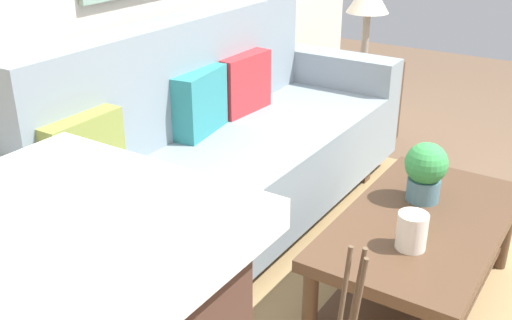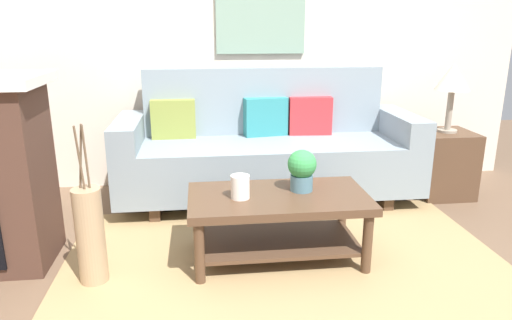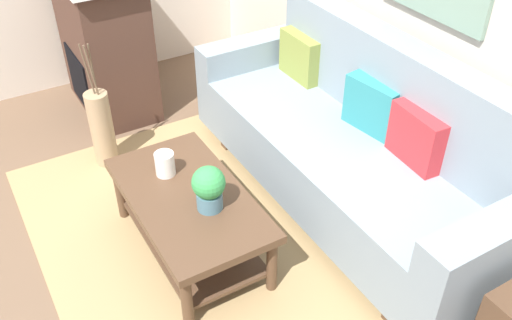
{
  "view_description": "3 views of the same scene",
  "coord_description": "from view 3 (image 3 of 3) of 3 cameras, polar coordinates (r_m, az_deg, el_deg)",
  "views": [
    {
      "loc": [
        -2.19,
        -0.09,
        1.65
      ],
      "look_at": [
        -0.23,
        1.18,
        0.59
      ],
      "focal_mm": 42.19,
      "sensor_mm": 36.0,
      "label": 1
    },
    {
      "loc": [
        -0.5,
        -2.17,
        1.44
      ],
      "look_at": [
        -0.1,
        1.16,
        0.46
      ],
      "focal_mm": 33.06,
      "sensor_mm": 36.0,
      "label": 2
    },
    {
      "loc": [
        2.19,
        -0.37,
        2.44
      ],
      "look_at": [
        -0.02,
        0.93,
        0.52
      ],
      "focal_mm": 39.28,
      "sensor_mm": 36.0,
      "label": 3
    }
  ],
  "objects": [
    {
      "name": "floor_vase_branch_b",
      "position": [
        3.81,
        -16.33,
        8.96
      ],
      "size": [
        0.05,
        0.02,
        0.36
      ],
      "primitive_type": "cylinder",
      "rotation": [
        0.02,
        0.11,
        0.0
      ],
      "color": "brown",
      "rests_on": "floor_vase"
    },
    {
      "name": "coffee_table",
      "position": [
        3.2,
        -6.83,
        -5.11
      ],
      "size": [
        1.1,
        0.6,
        0.43
      ],
      "color": "#513826",
      "rests_on": "ground_plane"
    },
    {
      "name": "floor_vase",
      "position": [
        4.03,
        -15.4,
        3.0
      ],
      "size": [
        0.16,
        0.16,
        0.57
      ],
      "primitive_type": "cylinder",
      "color": "tan",
      "rests_on": "ground_plane"
    },
    {
      "name": "throw_pillow_teal",
      "position": [
        3.46,
        11.73,
        5.41
      ],
      "size": [
        0.37,
        0.17,
        0.32
      ],
      "primitive_type": "cube",
      "rotation": [
        0.0,
        0.0,
        0.15
      ],
      "color": "teal",
      "rests_on": "couch"
    },
    {
      "name": "floor_vase_branch_a",
      "position": [
        3.78,
        -16.45,
        8.71
      ],
      "size": [
        0.01,
        0.05,
        0.36
      ],
      "primitive_type": "cylinder",
      "rotation": [
        0.09,
        -0.0,
        0.0
      ],
      "color": "brown",
      "rests_on": "floor_vase"
    },
    {
      "name": "area_rug",
      "position": [
        3.39,
        -6.09,
        -9.34
      ],
      "size": [
        2.74,
        1.66,
        0.01
      ],
      "primitive_type": "cube",
      "color": "#A38456",
      "rests_on": "ground_plane"
    },
    {
      "name": "fireplace",
      "position": [
        4.6,
        -15.19,
        11.78
      ],
      "size": [
        1.02,
        0.58,
        1.16
      ],
      "color": "#472D23",
      "rests_on": "ground_plane"
    },
    {
      "name": "throw_pillow_crimson",
      "position": [
        3.23,
        16.06,
        2.26
      ],
      "size": [
        0.37,
        0.14,
        0.32
      ],
      "primitive_type": "cube",
      "rotation": [
        0.0,
        0.0,
        -0.06
      ],
      "color": "red",
      "rests_on": "couch"
    },
    {
      "name": "potted_plant_tabletop",
      "position": [
        2.94,
        -4.83,
        -2.77
      ],
      "size": [
        0.18,
        0.18,
        0.26
      ],
      "color": "slate",
      "rests_on": "coffee_table"
    },
    {
      "name": "throw_pillow_olive",
      "position": [
        3.98,
        4.56,
        10.46
      ],
      "size": [
        0.36,
        0.12,
        0.32
      ],
      "primitive_type": "cube",
      "rotation": [
        0.0,
        0.0,
        0.01
      ],
      "color": "olive",
      "rests_on": "couch"
    },
    {
      "name": "tabletop_vase",
      "position": [
        3.25,
        -9.26,
        -0.39
      ],
      "size": [
        0.11,
        0.11,
        0.14
      ],
      "primitive_type": "cylinder",
      "color": "white",
      "rests_on": "coffee_table"
    },
    {
      "name": "couch",
      "position": [
        3.52,
        9.69,
        1.45
      ],
      "size": [
        2.42,
        0.84,
        1.08
      ],
      "color": "gray",
      "rests_on": "ground_plane"
    },
    {
      "name": "floor_vase_branch_c",
      "position": [
        3.8,
        -16.83,
        8.82
      ],
      "size": [
        0.02,
        0.05,
        0.36
      ],
      "primitive_type": "cylinder",
      "rotation": [
        0.1,
        -0.03,
        0.0
      ],
      "color": "brown",
      "rests_on": "floor_vase"
    },
    {
      "name": "ground_plane",
      "position": [
        3.3,
        -14.11,
        -12.36
      ],
      "size": [
        8.88,
        8.88,
        0.0
      ],
      "primitive_type": "plane",
      "color": "brown"
    }
  ]
}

